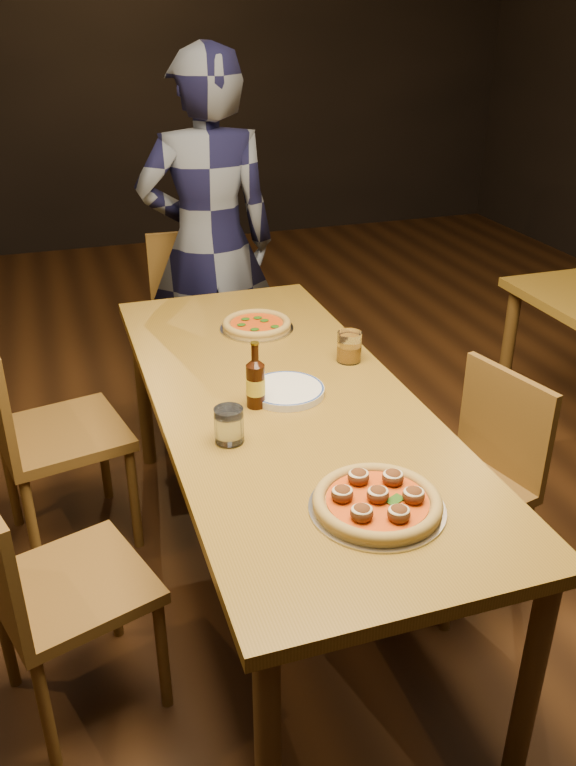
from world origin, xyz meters
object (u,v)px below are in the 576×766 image
object	(u,v)px
chair_main_nw	(72,584)
beer_bottle	(256,384)
water_glass	(229,425)
table_main	(283,415)
diner	(209,246)
pizza_margherita	(257,325)
chair_end	(202,328)
plate_stack	(286,391)
chair_main_e	(459,486)
pizza_meatball	(377,501)
amber_glass	(349,347)
chair_main_sw	(62,432)

from	to	relation	value
chair_main_nw	beer_bottle	size ratio (longest dim) A/B	4.07
water_glass	table_main	bearing A→B (deg)	43.28
table_main	diner	world-z (taller)	diner
table_main	pizza_margherita	world-z (taller)	pizza_margherita
pizza_margherita	water_glass	size ratio (longest dim) A/B	2.69
table_main	chair_end	bearing A→B (deg)	89.65
table_main	plate_stack	world-z (taller)	plate_stack
chair_main_e	beer_bottle	world-z (taller)	beer_bottle
chair_main_e	pizza_margherita	size ratio (longest dim) A/B	2.93
pizza_meatball	table_main	bearing A→B (deg)	93.19
diner	chair_end	bearing A→B (deg)	7.41
chair_main_e	amber_glass	distance (m)	0.60
water_glass	chair_main_e	bearing A→B (deg)	1.17
chair_main_nw	beer_bottle	world-z (taller)	beer_bottle
beer_bottle	chair_main_e	bearing A→B (deg)	-13.92
chair_main_nw	pizza_meatball	distance (m)	0.89
chair_main_sw	pizza_meatball	xyz separation A→B (m)	(0.73, -1.14, 0.31)
chair_end	chair_main_sw	bearing A→B (deg)	-128.33
table_main	amber_glass	xyz separation A→B (m)	(0.30, 0.18, 0.13)
table_main	pizza_meatball	distance (m)	0.65
chair_main_nw	amber_glass	world-z (taller)	amber_glass
chair_end	diner	size ratio (longest dim) A/B	0.54
pizza_meatball	water_glass	world-z (taller)	water_glass
chair_main_sw	amber_glass	distance (m)	1.10
pizza_meatball	plate_stack	distance (m)	0.65
amber_glass	beer_bottle	bearing A→B (deg)	-151.41
chair_end	water_glass	world-z (taller)	chair_end
chair_main_sw	amber_glass	xyz separation A→B (m)	(0.99, -0.32, 0.34)
chair_main_nw	pizza_margherita	bearing A→B (deg)	-60.46
plate_stack	pizza_meatball	bearing A→B (deg)	-87.98
table_main	chair_main_sw	xyz separation A→B (m)	(-0.69, 0.50, -0.21)
chair_end	water_glass	xyz separation A→B (m)	(-0.24, -1.52, 0.34)
plate_stack	diner	xyz separation A→B (m)	(0.05, 1.30, 0.11)
chair_end	beer_bottle	size ratio (longest dim) A/B	4.45
beer_bottle	diner	xyz separation A→B (m)	(0.16, 1.34, 0.04)
chair_main_nw	pizza_margherita	size ratio (longest dim) A/B	3.02
chair_main_sw	diner	size ratio (longest dim) A/B	0.53
chair_main_e	water_glass	bearing A→B (deg)	-102.06
beer_bottle	amber_glass	size ratio (longest dim) A/B	1.96
chair_main_nw	beer_bottle	distance (m)	0.78
table_main	water_glass	bearing A→B (deg)	-136.72
plate_stack	beer_bottle	world-z (taller)	beer_bottle
table_main	pizza_margherita	xyz separation A→B (m)	(0.07, 0.56, 0.09)
chair_main_e	pizza_margherita	distance (m)	0.97
plate_stack	beer_bottle	distance (m)	0.14
plate_stack	amber_glass	size ratio (longest dim) A/B	2.28
chair_main_sw	plate_stack	distance (m)	0.91
pizza_margherita	beer_bottle	xyz separation A→B (m)	(-0.17, -0.60, 0.06)
beer_bottle	pizza_meatball	bearing A→B (deg)	-77.31
chair_main_sw	pizza_meatball	bearing A→B (deg)	-159.33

